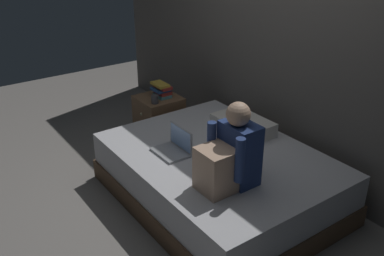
{
  "coord_description": "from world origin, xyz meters",
  "views": [
    {
      "loc": [
        2.71,
        -1.77,
        2.28
      ],
      "look_at": [
        0.08,
        0.1,
        0.72
      ],
      "focal_mm": 40.41,
      "sensor_mm": 36.0,
      "label": 1
    }
  ],
  "objects_px": {
    "nightstand": "(159,119)",
    "laptop": "(175,146)",
    "book_stack": "(162,90)",
    "pillow": "(243,125)",
    "mug": "(155,99)",
    "bed": "(218,177)",
    "person_sitting": "(230,155)"
  },
  "relations": [
    {
      "from": "nightstand",
      "to": "mug",
      "type": "relative_size",
      "value": 5.86
    },
    {
      "from": "laptop",
      "to": "book_stack",
      "type": "distance_m",
      "value": 1.17
    },
    {
      "from": "nightstand",
      "to": "book_stack",
      "type": "xyz_separation_m",
      "value": [
        0.01,
        0.04,
        0.35
      ]
    },
    {
      "from": "nightstand",
      "to": "laptop",
      "type": "relative_size",
      "value": 1.65
    },
    {
      "from": "laptop",
      "to": "book_stack",
      "type": "height_order",
      "value": "laptop"
    },
    {
      "from": "pillow",
      "to": "mug",
      "type": "height_order",
      "value": "mug"
    },
    {
      "from": "bed",
      "to": "mug",
      "type": "relative_size",
      "value": 22.22
    },
    {
      "from": "bed",
      "to": "mug",
      "type": "height_order",
      "value": "mug"
    },
    {
      "from": "bed",
      "to": "person_sitting",
      "type": "relative_size",
      "value": 3.05
    },
    {
      "from": "nightstand",
      "to": "pillow",
      "type": "xyz_separation_m",
      "value": [
        1.09,
        0.26,
        0.27
      ]
    },
    {
      "from": "bed",
      "to": "laptop",
      "type": "bearing_deg",
      "value": -128.71
    },
    {
      "from": "person_sitting",
      "to": "mug",
      "type": "distance_m",
      "value": 1.62
    },
    {
      "from": "bed",
      "to": "person_sitting",
      "type": "height_order",
      "value": "person_sitting"
    },
    {
      "from": "nightstand",
      "to": "person_sitting",
      "type": "height_order",
      "value": "person_sitting"
    },
    {
      "from": "mug",
      "to": "nightstand",
      "type": "bearing_deg",
      "value": 137.31
    },
    {
      "from": "nightstand",
      "to": "book_stack",
      "type": "relative_size",
      "value": 2.31
    },
    {
      "from": "pillow",
      "to": "book_stack",
      "type": "xyz_separation_m",
      "value": [
        -1.08,
        -0.22,
        0.07
      ]
    },
    {
      "from": "person_sitting",
      "to": "pillow",
      "type": "xyz_separation_m",
      "value": [
        -0.62,
        0.69,
        -0.19
      ]
    },
    {
      "from": "laptop",
      "to": "pillow",
      "type": "bearing_deg",
      "value": 87.45
    },
    {
      "from": "pillow",
      "to": "book_stack",
      "type": "relative_size",
      "value": 2.46
    },
    {
      "from": "nightstand",
      "to": "book_stack",
      "type": "height_order",
      "value": "book_stack"
    },
    {
      "from": "laptop",
      "to": "book_stack",
      "type": "xyz_separation_m",
      "value": [
        -1.05,
        0.52,
        0.08
      ]
    },
    {
      "from": "nightstand",
      "to": "laptop",
      "type": "bearing_deg",
      "value": -24.61
    },
    {
      "from": "nightstand",
      "to": "book_stack",
      "type": "distance_m",
      "value": 0.35
    },
    {
      "from": "bed",
      "to": "book_stack",
      "type": "bearing_deg",
      "value": 170.02
    },
    {
      "from": "person_sitting",
      "to": "mug",
      "type": "xyz_separation_m",
      "value": [
        -1.59,
        0.31,
        -0.15
      ]
    },
    {
      "from": "nightstand",
      "to": "mug",
      "type": "xyz_separation_m",
      "value": [
        0.13,
        -0.12,
        0.31
      ]
    },
    {
      "from": "person_sitting",
      "to": "book_stack",
      "type": "xyz_separation_m",
      "value": [
        -1.7,
        0.47,
        -0.12
      ]
    },
    {
      "from": "laptop",
      "to": "pillow",
      "type": "relative_size",
      "value": 0.57
    },
    {
      "from": "person_sitting",
      "to": "pillow",
      "type": "height_order",
      "value": "person_sitting"
    },
    {
      "from": "laptop",
      "to": "mug",
      "type": "bearing_deg",
      "value": 158.54
    },
    {
      "from": "person_sitting",
      "to": "book_stack",
      "type": "height_order",
      "value": "person_sitting"
    }
  ]
}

